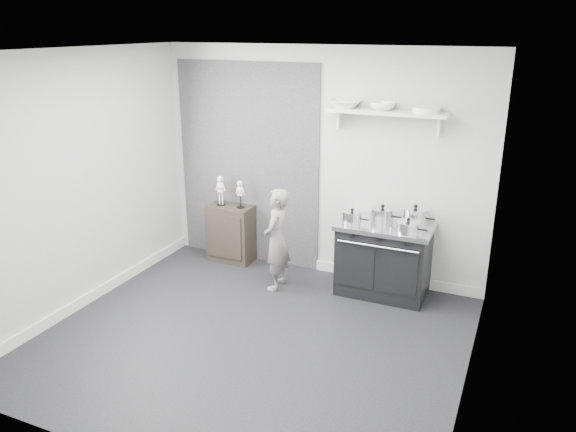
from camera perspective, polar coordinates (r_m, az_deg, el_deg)
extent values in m
plane|color=black|center=(5.63, -3.69, -12.25)|extent=(4.00, 4.00, 0.00)
cube|color=#B5B5B3|center=(6.65, 3.22, 5.31)|extent=(4.00, 0.02, 2.70)
cube|color=#B5B5B3|center=(3.68, -17.18, -7.01)|extent=(4.00, 0.02, 2.70)
cube|color=#B5B5B3|center=(6.22, -20.58, 3.17)|extent=(0.02, 3.60, 2.70)
cube|color=#B5B5B3|center=(4.54, 18.99, -2.25)|extent=(0.02, 3.60, 2.70)
cube|color=silver|center=(4.83, -4.39, 16.38)|extent=(4.00, 3.60, 0.02)
cube|color=black|center=(7.04, -4.11, 5.23)|extent=(1.90, 0.02, 2.50)
cube|color=silver|center=(6.79, 10.92, -6.26)|extent=(2.00, 0.03, 0.12)
cube|color=silver|center=(6.65, -19.18, -7.60)|extent=(0.03, 3.60, 0.12)
cube|color=silver|center=(6.17, 9.98, 10.34)|extent=(1.30, 0.26, 0.04)
cube|color=silver|center=(6.40, 5.24, 9.76)|extent=(0.03, 0.12, 0.20)
cube|color=silver|center=(6.15, 15.10, 8.82)|extent=(0.03, 0.12, 0.20)
cube|color=black|center=(6.41, 9.67, -4.52)|extent=(0.98, 0.59, 0.78)
cube|color=silver|center=(6.26, 9.88, -1.03)|extent=(1.04, 0.63, 0.05)
cube|color=black|center=(6.20, 6.89, -5.02)|extent=(0.41, 0.02, 0.51)
cube|color=black|center=(6.09, 11.12, -5.69)|extent=(0.41, 0.02, 0.51)
cylinder|color=silver|center=(6.01, 9.05, -3.08)|extent=(0.88, 0.02, 0.02)
cylinder|color=black|center=(6.07, 6.45, -1.95)|extent=(0.04, 0.03, 0.04)
cylinder|color=black|center=(5.99, 9.12, -2.34)|extent=(0.04, 0.03, 0.04)
cylinder|color=black|center=(5.93, 11.85, -2.74)|extent=(0.04, 0.03, 0.04)
cube|color=black|center=(7.23, -5.80, -1.76)|extent=(0.57, 0.33, 0.74)
imported|color=slate|center=(6.37, -1.15, -2.38)|extent=(0.32, 0.45, 1.19)
cylinder|color=silver|center=(6.21, 6.51, -0.18)|extent=(0.21, 0.21, 0.12)
cylinder|color=silver|center=(6.19, 6.53, 0.42)|extent=(0.22, 0.22, 0.01)
sphere|color=black|center=(6.18, 6.54, 0.65)|extent=(0.04, 0.04, 0.04)
cylinder|color=black|center=(6.17, 7.79, -0.36)|extent=(0.10, 0.02, 0.02)
cylinder|color=silver|center=(6.33, 9.55, 0.09)|extent=(0.26, 0.26, 0.13)
cylinder|color=silver|center=(6.30, 9.58, 0.73)|extent=(0.27, 0.27, 0.01)
sphere|color=black|center=(6.29, 9.60, 1.00)|extent=(0.05, 0.05, 0.05)
cylinder|color=black|center=(6.29, 11.04, -0.11)|extent=(0.10, 0.02, 0.02)
cylinder|color=silver|center=(6.28, 12.77, -0.10)|extent=(0.26, 0.26, 0.17)
cylinder|color=silver|center=(6.25, 12.83, 0.70)|extent=(0.27, 0.27, 0.02)
sphere|color=black|center=(6.24, 12.85, 0.96)|extent=(0.05, 0.05, 0.05)
cylinder|color=black|center=(6.25, 14.28, -0.30)|extent=(0.10, 0.02, 0.02)
cylinder|color=silver|center=(6.01, 12.06, -1.19)|extent=(0.24, 0.24, 0.11)
cylinder|color=silver|center=(5.99, 12.10, -0.62)|extent=(0.24, 0.24, 0.01)
sphere|color=black|center=(5.98, 12.12, -0.35)|extent=(0.04, 0.04, 0.04)
cylinder|color=black|center=(5.99, 13.54, -1.39)|extent=(0.10, 0.02, 0.02)
imported|color=white|center=(6.29, 5.83, 11.24)|extent=(0.34, 0.34, 0.08)
imported|color=white|center=(6.17, 9.57, 10.95)|extent=(0.27, 0.27, 0.09)
cylinder|color=white|center=(6.08, 13.86, 10.43)|extent=(0.29, 0.29, 0.06)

